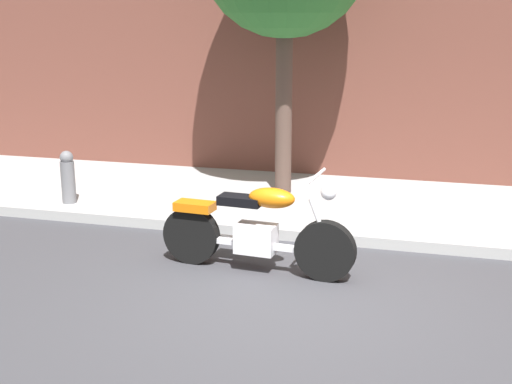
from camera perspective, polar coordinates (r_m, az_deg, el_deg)
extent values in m
plane|color=#38383D|center=(6.84, 3.31, -8.96)|extent=(60.00, 60.00, 0.00)
cube|color=#9D9D9D|center=(9.87, 7.31, -1.14)|extent=(22.53, 3.18, 0.14)
cylinder|color=black|center=(7.17, 5.94, -5.04)|extent=(0.67, 0.18, 0.66)
cylinder|color=black|center=(7.67, -5.54, -3.70)|extent=(0.67, 0.18, 0.66)
cube|color=silver|center=(7.37, 0.00, -4.00)|extent=(0.46, 0.31, 0.32)
cube|color=silver|center=(7.39, 0.00, -4.51)|extent=(1.42, 0.19, 0.06)
ellipsoid|color=#D1660C|center=(7.17, 1.35, -0.51)|extent=(0.54, 0.30, 0.22)
cube|color=black|center=(7.30, -1.33, -0.72)|extent=(0.50, 0.28, 0.10)
cube|color=#D1660C|center=(7.55, -5.27, -1.21)|extent=(0.46, 0.27, 0.10)
cylinder|color=silver|center=(7.09, 5.53, -2.86)|extent=(0.27, 0.07, 0.58)
cylinder|color=silver|center=(6.97, 5.16, 1.36)|extent=(0.09, 0.70, 0.04)
sphere|color=silver|center=(6.97, 6.24, -0.01)|extent=(0.17, 0.17, 0.17)
cylinder|color=silver|center=(7.62, -1.36, -4.15)|extent=(0.80, 0.15, 0.09)
cylinder|color=#4C3831|center=(10.02, 2.39, 7.57)|extent=(0.25, 0.25, 3.00)
cylinder|color=slate|center=(9.99, -15.75, 0.43)|extent=(0.20, 0.20, 0.75)
sphere|color=slate|center=(9.90, -15.92, 2.87)|extent=(0.19, 0.19, 0.19)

